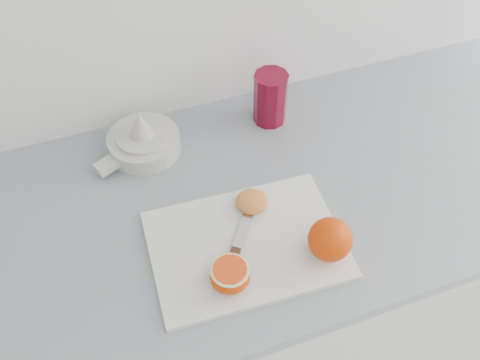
{
  "coord_description": "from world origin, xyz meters",
  "views": [
    {
      "loc": [
        -0.17,
        1.05,
        1.74
      ],
      "look_at": [
        0.06,
        1.69,
        0.96
      ],
      "focal_mm": 40.0,
      "sensor_mm": 36.0,
      "label": 1
    }
  ],
  "objects_px": {
    "citrus_juicer": "(143,140)",
    "red_tumbler": "(270,100)",
    "half_orange": "(230,275)",
    "cutting_board": "(246,245)",
    "counter": "(208,311)"
  },
  "relations": [
    {
      "from": "counter",
      "to": "citrus_juicer",
      "type": "relative_size",
      "value": 13.29
    },
    {
      "from": "half_orange",
      "to": "red_tumbler",
      "type": "distance_m",
      "value": 0.45
    },
    {
      "from": "citrus_juicer",
      "to": "red_tumbler",
      "type": "distance_m",
      "value": 0.3
    },
    {
      "from": "counter",
      "to": "red_tumbler",
      "type": "bearing_deg",
      "value": 39.92
    },
    {
      "from": "cutting_board",
      "to": "citrus_juicer",
      "type": "relative_size",
      "value": 1.83
    },
    {
      "from": "counter",
      "to": "cutting_board",
      "type": "distance_m",
      "value": 0.47
    },
    {
      "from": "cutting_board",
      "to": "half_orange",
      "type": "bearing_deg",
      "value": -129.57
    },
    {
      "from": "half_orange",
      "to": "citrus_juicer",
      "type": "distance_m",
      "value": 0.39
    },
    {
      "from": "counter",
      "to": "half_orange",
      "type": "distance_m",
      "value": 0.51
    },
    {
      "from": "half_orange",
      "to": "red_tumbler",
      "type": "relative_size",
      "value": 0.56
    },
    {
      "from": "half_orange",
      "to": "citrus_juicer",
      "type": "bearing_deg",
      "value": 99.73
    },
    {
      "from": "counter",
      "to": "red_tumbler",
      "type": "height_order",
      "value": "red_tumbler"
    },
    {
      "from": "counter",
      "to": "red_tumbler",
      "type": "distance_m",
      "value": 0.59
    },
    {
      "from": "counter",
      "to": "half_orange",
      "type": "bearing_deg",
      "value": -88.84
    },
    {
      "from": "cutting_board",
      "to": "half_orange",
      "type": "relative_size",
      "value": 5.07
    }
  ]
}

